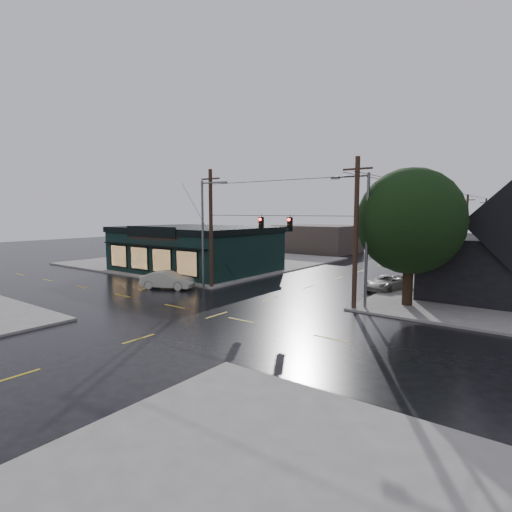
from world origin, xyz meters
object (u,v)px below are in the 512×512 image
Objects in this scene: suv_silver at (387,283)px; corner_tree at (410,221)px; utility_pole_nw at (212,288)px; utility_pole_ne at (354,310)px; sedan_cream at (167,280)px.

corner_tree is at bearing -45.87° from suv_silver.
utility_pole_ne is at bearing 0.00° from utility_pole_nw.
suv_silver is (-3.09, 5.04, -5.29)m from corner_tree.
sedan_cream is (-18.50, -5.55, -5.18)m from corner_tree.
corner_tree is 2.06× the size of sedan_cream.
corner_tree reaches higher than utility_pole_nw.
utility_pole_nw is 1.00× the size of utility_pole_ne.
utility_pole_nw is (-15.59, -3.12, -5.94)m from corner_tree.
suv_silver is at bearing 33.14° from utility_pole_nw.
sedan_cream is 0.98× the size of suv_silver.
utility_pole_nw is at bearing 180.00° from utility_pole_ne.
utility_pole_ne is at bearing -129.67° from corner_tree.
corner_tree is 7.19m from utility_pole_ne.
utility_pole_nw is 2.22× the size of sedan_cream.
suv_silver is (-0.50, 8.16, 0.65)m from utility_pole_ne.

